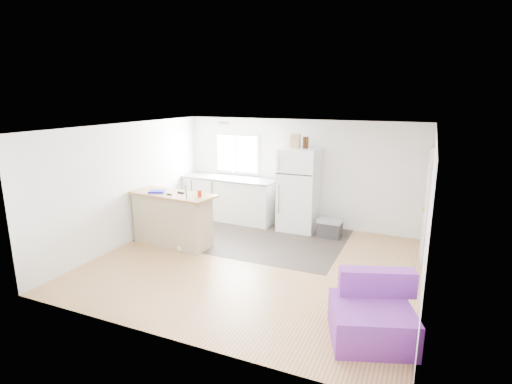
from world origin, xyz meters
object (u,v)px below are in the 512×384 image
(peninsula, at_px, (172,219))
(mop, at_px, (183,240))
(bottle_right, at_px, (307,143))
(cooler, at_px, (330,228))
(kitchen_cabinets, at_px, (229,198))
(blue_tray, at_px, (157,191))
(purple_seat, at_px, (372,316))
(cleaner_jug, at_px, (175,243))
(red_cup, at_px, (200,194))
(cardboard_box, at_px, (295,141))
(refrigerator, at_px, (299,189))
(bottle_left, at_px, (304,143))

(peninsula, xyz_separation_m, mop, (0.38, -0.23, -0.31))
(mop, xyz_separation_m, bottle_right, (1.77, 2.12, 1.71))
(cooler, relative_size, mop, 0.38)
(peninsula, bearing_deg, kitchen_cabinets, 87.62)
(blue_tray, bearing_deg, mop, -14.51)
(peninsula, bearing_deg, purple_seat, -16.76)
(cleaner_jug, bearing_deg, peninsula, 129.71)
(kitchen_cabinets, bearing_deg, peninsula, -95.25)
(red_cup, bearing_deg, bottle_right, 51.85)
(peninsula, bearing_deg, cooler, 36.64)
(cardboard_box, bearing_deg, cooler, -12.93)
(kitchen_cabinets, relative_size, refrigerator, 1.28)
(cooler, xyz_separation_m, blue_tray, (-3.06, -1.74, 0.88))
(purple_seat, distance_m, cleaner_jug, 4.14)
(cardboard_box, xyz_separation_m, bottle_right, (0.25, 0.01, -0.02))
(mop, xyz_separation_m, cardboard_box, (1.52, 2.12, 1.74))
(bottle_left, bearing_deg, mop, -129.41)
(blue_tray, bearing_deg, kitchen_cabinets, 74.48)
(cleaner_jug, distance_m, bottle_right, 3.40)
(bottle_left, relative_size, bottle_right, 1.00)
(cardboard_box, bearing_deg, mop, -125.64)
(purple_seat, height_order, blue_tray, blue_tray)
(cleaner_jug, distance_m, cardboard_box, 3.27)
(mop, bearing_deg, bottle_left, 30.89)
(kitchen_cabinets, xyz_separation_m, bottle_right, (1.89, -0.05, 1.42))
(cooler, height_order, bottle_right, bottle_right)
(cardboard_box, relative_size, bottle_right, 1.20)
(peninsula, xyz_separation_m, blue_tray, (-0.29, -0.06, 0.54))
(kitchen_cabinets, relative_size, blue_tray, 7.76)
(red_cup, bearing_deg, purple_seat, -25.63)
(peninsula, distance_m, bottle_right, 3.19)
(peninsula, xyz_separation_m, bottle_right, (2.16, 1.89, 1.41))
(refrigerator, relative_size, blue_tray, 6.06)
(peninsula, xyz_separation_m, purple_seat, (4.09, -1.66, -0.25))
(peninsula, distance_m, blue_tray, 0.62)
(kitchen_cabinets, bearing_deg, bottle_left, -0.10)
(blue_tray, distance_m, bottle_right, 3.24)
(refrigerator, bearing_deg, bottle_left, -22.75)
(cleaner_jug, relative_size, bottle_left, 1.27)
(cleaner_jug, xyz_separation_m, bottle_left, (1.90, 2.09, 1.80))
(cleaner_jug, relative_size, cardboard_box, 1.06)
(bottle_right, bearing_deg, cooler, -18.44)
(purple_seat, distance_m, cardboard_box, 4.49)
(peninsula, height_order, bottle_right, bottle_right)
(red_cup, bearing_deg, cooler, 38.85)
(blue_tray, xyz_separation_m, bottle_right, (2.45, 1.95, 0.87))
(bottle_right, bearing_deg, blue_tray, -141.51)
(kitchen_cabinets, height_order, bottle_right, bottle_right)
(refrigerator, height_order, cardboard_box, cardboard_box)
(mop, relative_size, bottle_right, 5.36)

